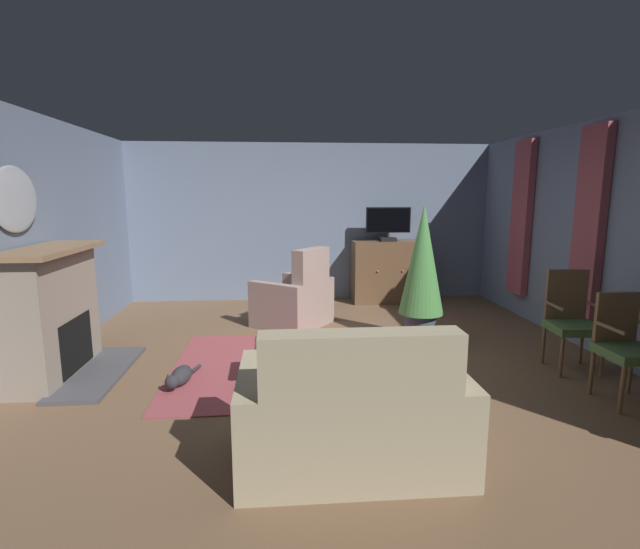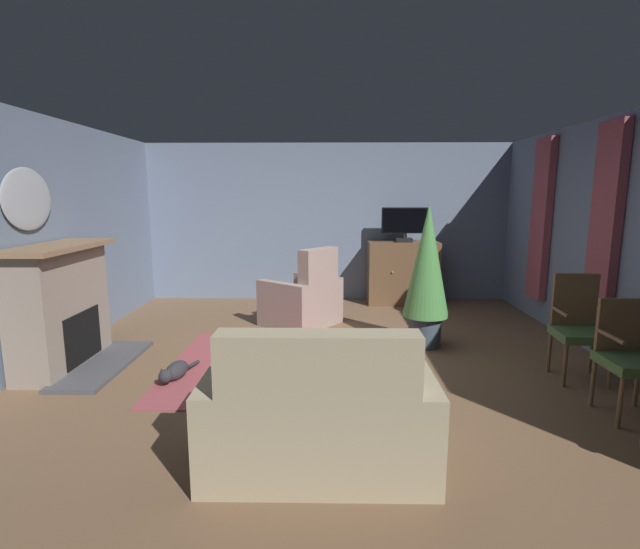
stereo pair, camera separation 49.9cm
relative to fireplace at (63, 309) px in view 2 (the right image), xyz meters
name	(u,v)px [view 2 (the right image)]	position (x,y,z in m)	size (l,w,h in m)	color
ground_plane	(327,360)	(2.72, 0.27, -0.63)	(6.58, 6.52, 0.04)	brown
wall_back	(328,223)	(2.72, 3.28, 0.69)	(6.58, 0.10, 2.60)	slate
wall_left	(40,240)	(-0.33, 0.27, 0.69)	(0.10, 6.52, 2.60)	slate
wall_right_with_window	(621,240)	(5.76, 0.27, 0.69)	(0.10, 6.52, 2.60)	slate
curtain_panel_near	(605,227)	(5.65, 0.38, 0.82)	(0.10, 0.44, 2.18)	#A34C56
curtain_panel_far	(541,219)	(5.65, 1.88, 0.82)	(0.10, 0.44, 2.18)	#A34C56
rug_central	(291,364)	(2.33, 0.07, -0.60)	(2.50, 2.17, 0.01)	#9E474C
fireplace	(63,309)	(0.00, 0.00, 0.00)	(0.89, 1.43, 1.28)	#4C4C51
wall_mirror_oval	(27,199)	(-0.25, 0.00, 1.12)	(0.06, 0.79, 0.62)	#B2B7BF
tv_cabinet	(402,274)	(3.94, 2.93, -0.12)	(1.13, 0.57, 1.01)	#4A3523
television	(404,224)	(3.94, 2.88, 0.70)	(0.73, 0.20, 0.55)	black
coffee_table	(305,346)	(2.50, -0.38, -0.25)	(1.13, 0.52, 0.40)	#422B19
tv_remote	(330,339)	(2.74, -0.32, -0.20)	(0.17, 0.05, 0.02)	black
sofa_floral	(318,419)	(2.65, -1.76, -0.28)	(1.48, 0.93, 1.00)	tan
armchair_by_fireplace	(304,300)	(2.39, 1.61, -0.27)	(1.18, 1.20, 1.07)	#A3897F
side_chair_mid_row	(629,354)	(5.14, -0.99, -0.10)	(0.43, 0.44, 0.93)	#4C703D
side_chair_beside_plant	(579,325)	(5.14, -0.22, -0.08)	(0.49, 0.47, 1.01)	#4C703D
potted_plant_leafy_by_curtain	(427,270)	(3.86, 0.72, 0.31)	(0.53, 0.53, 1.67)	#3D4C5B
cat	(175,371)	(1.25, -0.35, -0.52)	(0.24, 0.64, 0.19)	#2D2D33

